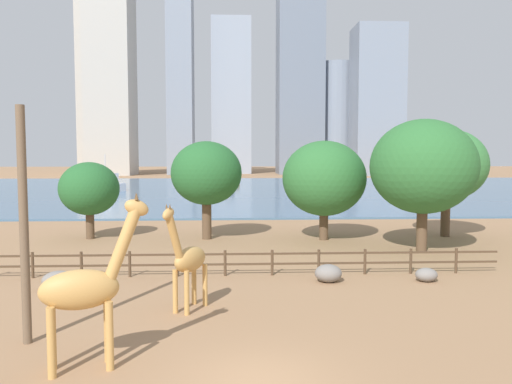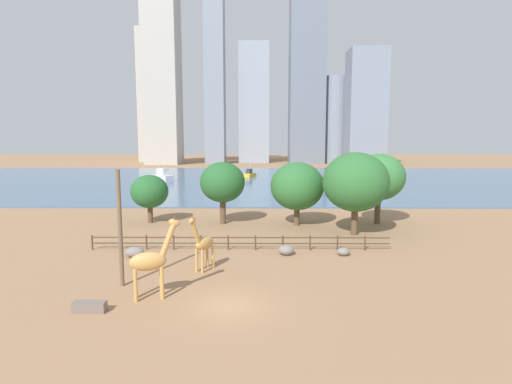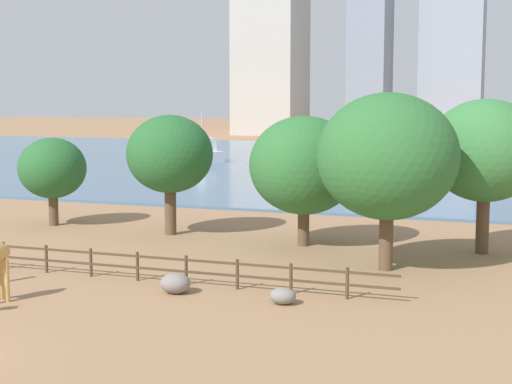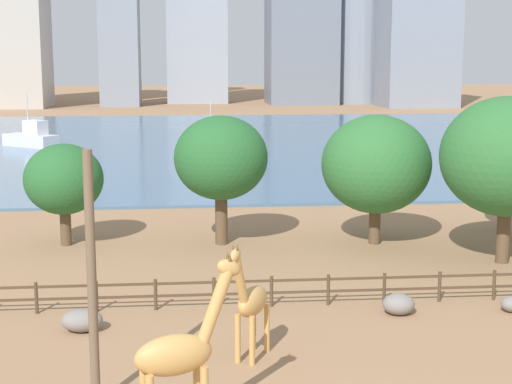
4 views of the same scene
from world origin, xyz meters
name	(u,v)px [view 1 (image 1 of 4)]	position (x,y,z in m)	size (l,w,h in m)	color
ground_plane	(236,189)	(0.00, 80.00, 0.00)	(400.00, 400.00, 0.00)	#9E7551
harbor_water	(236,189)	(0.00, 77.00, 0.10)	(180.00, 86.00, 0.20)	#476B8C
giraffe_tall	(188,260)	(-2.42, 6.38, 2.02)	(1.76, 2.63, 4.32)	tan
giraffe_companion	(86,288)	(-4.81, 1.09, 2.33)	(3.15, 1.53, 5.00)	tan
utility_pole	(24,226)	(-7.33, 3.17, 3.83)	(0.28, 0.28, 7.67)	brown
boulder_near_fence	(328,273)	(3.93, 10.49, 0.43)	(1.30, 1.15, 0.86)	gray
boulder_by_pole	(426,275)	(8.68, 10.35, 0.33)	(1.06, 0.89, 0.67)	gray
boulder_small	(59,280)	(-8.52, 9.68, 0.43)	(1.56, 1.16, 0.87)	gray
enclosure_fence	(238,261)	(-0.42, 12.00, 0.77)	(26.12, 0.14, 1.30)	#4C3826
tree_left_large	(206,174)	(-2.55, 23.32, 4.79)	(5.13, 5.13, 7.14)	brown
tree_center_broad	(447,165)	(15.38, 23.66, 5.38)	(5.93, 5.93, 8.08)	brown
tree_right_tall	(89,189)	(-11.10, 23.86, 3.66)	(4.31, 4.31, 5.63)	brown
tree_left_small	(324,179)	(5.93, 22.60, 4.45)	(6.01, 6.01, 7.17)	brown
tree_right_small	(423,167)	(11.36, 17.95, 5.38)	(6.63, 6.63, 8.39)	brown
boat_ferry	(231,183)	(-0.91, 83.82, 0.93)	(3.33, 5.13, 4.35)	gold
boat_sailboat	(108,185)	(-21.70, 72.13, 1.23)	(6.92, 6.23, 6.19)	silver
skyline_tower_needle	(300,12)	(22.26, 156.87, 54.24)	(14.99, 14.83, 108.48)	slate
skyline_block_central	(180,53)	(-17.50, 153.74, 39.66)	(8.24, 11.47, 79.31)	gray
skyline_tower_glass	(110,19)	(-39.26, 150.18, 49.31)	(13.92, 15.32, 98.62)	#B7B2A8
skyline_block_left	(377,102)	(44.93, 143.45, 23.17)	(14.96, 12.82, 46.33)	gray
skyline_block_right	(336,119)	(35.35, 159.27, 18.81)	(15.96, 15.96, 37.63)	gray
skyline_tower_short	(99,87)	(-48.29, 169.96, 30.77)	(13.37, 10.35, 61.55)	#B7B2A8
skyline_block_wide	(231,97)	(-0.85, 162.81, 26.61)	(13.59, 10.59, 53.23)	#939EAD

